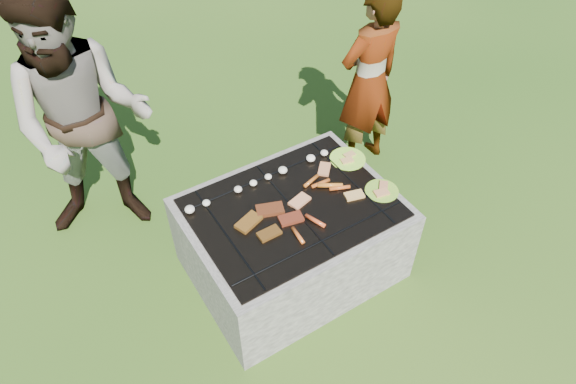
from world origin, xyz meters
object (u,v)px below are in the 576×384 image
(cook, at_px, (369,81))
(plate_far, at_px, (348,159))
(plate_near, at_px, (382,191))
(fire_pit, at_px, (292,241))
(bystander, at_px, (84,123))

(cook, bearing_deg, plate_far, 40.76)
(plate_near, distance_m, cook, 1.05)
(fire_pit, relative_size, bystander, 0.71)
(plate_near, bearing_deg, plate_far, 90.04)
(fire_pit, height_order, plate_near, plate_near)
(plate_far, bearing_deg, bystander, 148.16)
(fire_pit, bearing_deg, plate_near, -18.13)
(cook, height_order, bystander, bystander)
(cook, distance_m, bystander, 2.06)
(plate_near, bearing_deg, fire_pit, 161.87)
(bystander, bearing_deg, cook, 12.81)
(fire_pit, relative_size, cook, 0.86)
(cook, relative_size, bystander, 0.82)
(cook, bearing_deg, plate_near, 55.85)
(cook, xyz_separation_m, bystander, (-2.01, 0.39, 0.16))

